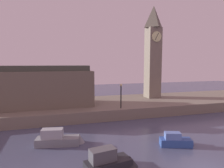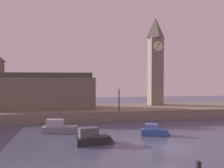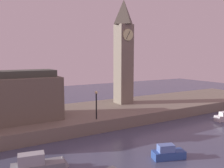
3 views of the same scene
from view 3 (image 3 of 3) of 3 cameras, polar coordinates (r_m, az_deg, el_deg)
The scene contains 5 objects.
far_embankment at distance 34.69m, azimuth -5.36°, elevation -7.36°, with size 70.00×12.00×1.50m, color slate.
clock_tower at distance 38.88m, azimuth 2.76°, elevation 7.96°, with size 2.61×2.64×16.45m.
streetlamp at distance 29.14m, azimuth -3.74°, elevation -4.13°, with size 0.36×0.36×3.45m.
boat_tour_blue at distance 23.07m, azimuth 13.68°, elevation -15.53°, with size 3.65×2.01×1.36m.
boat_cruiser_grey at distance 20.87m, azimuth -16.30°, elevation -17.83°, with size 4.84×2.08×1.72m.
Camera 3 is at (-14.42, -10.42, 9.12)m, focal length 38.57 mm.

